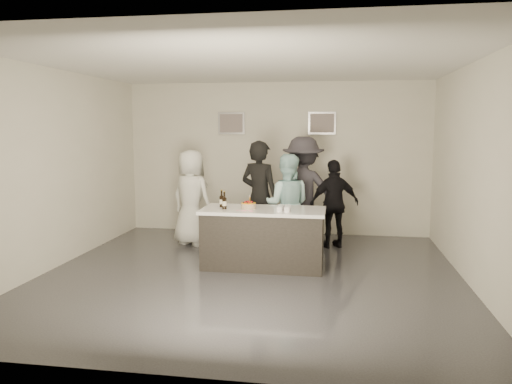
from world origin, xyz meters
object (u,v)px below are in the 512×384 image
beer_bottle_b (224,200)px  person_main_blue (286,204)px  cake (248,206)px  beer_bottle_a (222,199)px  bar_counter (263,238)px  person_guest_left (191,198)px  person_guest_right (334,204)px  person_guest_back (303,192)px  person_main_black (260,197)px

beer_bottle_b → person_main_blue: person_main_blue is taller
cake → person_main_blue: (0.49, 0.86, -0.09)m
cake → beer_bottle_a: beer_bottle_a is taller
bar_counter → person_guest_left: size_ratio=1.08×
person_guest_left → person_main_blue: bearing=-169.0°
beer_bottle_a → beer_bottle_b: (0.08, -0.18, 0.00)m
person_guest_right → person_guest_back: person_guest_back is taller
cake → person_main_black: (0.04, 0.87, 0.02)m
beer_bottle_a → person_main_black: size_ratio=0.14×
person_main_black → person_guest_left: size_ratio=1.11×
cake → person_guest_left: bearing=135.2°
beer_bottle_a → person_guest_left: size_ratio=0.15×
beer_bottle_a → person_guest_right: size_ratio=0.17×
beer_bottle_a → beer_bottle_b: bearing=-64.6°
beer_bottle_a → person_main_black: bearing=59.5°
beer_bottle_b → beer_bottle_a: bearing=115.4°
person_guest_left → person_guest_right: person_guest_left is taller
person_guest_back → beer_bottle_a: bearing=47.9°
person_guest_right → person_main_black: bearing=1.6°
person_guest_back → person_guest_right: bearing=171.9°
beer_bottle_a → person_guest_left: bearing=125.3°
bar_counter → person_guest_right: (1.05, 1.45, 0.33)m
person_main_black → person_guest_right: person_main_black is taller
beer_bottle_a → person_guest_right: bearing=38.9°
beer_bottle_b → person_guest_left: bearing=124.1°
bar_counter → cake: cake is taller
cake → beer_bottle_b: (-0.35, -0.10, 0.09)m
bar_counter → beer_bottle_a: bearing=174.3°
cake → person_main_black: size_ratio=0.12×
person_guest_left → cake: bearing=159.0°
beer_bottle_a → beer_bottle_b: size_ratio=1.00×
bar_counter → cake: 0.54m
beer_bottle_b → person_guest_back: person_guest_back is taller
beer_bottle_a → person_guest_back: bearing=51.1°
beer_bottle_b → person_guest_left: (-0.93, 1.37, -0.17)m
bar_counter → beer_bottle_b: bearing=-169.0°
beer_bottle_b → person_guest_right: 2.27m
person_main_blue → person_guest_right: size_ratio=1.08×
person_guest_back → person_main_black: bearing=39.7°
cake → person_guest_left: size_ratio=0.13×
person_guest_left → person_guest_right: (2.55, 0.19, -0.08)m
beer_bottle_b → person_main_blue: bearing=48.9°
person_main_blue → person_guest_right: bearing=-145.7°
bar_counter → person_main_black: person_main_black is taller
cake → person_main_black: person_main_black is taller
beer_bottle_a → person_guest_back: person_guest_back is taller
cake → person_guest_right: size_ratio=0.14×
beer_bottle_a → person_guest_left: (-0.84, 1.19, -0.17)m
person_guest_left → person_guest_back: 2.01m
beer_bottle_b → person_main_black: bearing=68.4°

